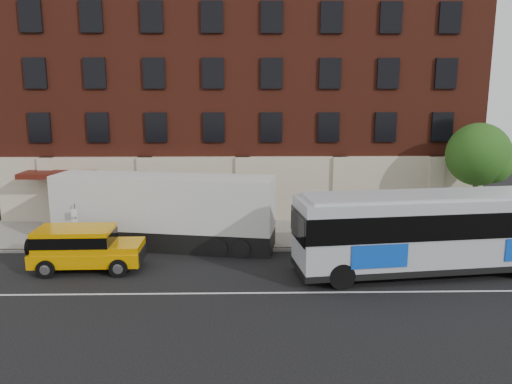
{
  "coord_description": "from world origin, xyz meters",
  "views": [
    {
      "loc": [
        0.2,
        -18.51,
        7.99
      ],
      "look_at": [
        0.69,
        5.5,
        3.2
      ],
      "focal_mm": 34.87,
      "sensor_mm": 36.0,
      "label": 1
    }
  ],
  "objects_px": {
    "city_bus": "(444,229)",
    "shipping_container": "(164,212)",
    "sign_pole": "(76,224)",
    "yellow_suv": "(82,246)",
    "street_tree": "(479,157)"
  },
  "relations": [
    {
      "from": "yellow_suv",
      "to": "shipping_container",
      "type": "relative_size",
      "value": 0.45
    },
    {
      "from": "city_bus",
      "to": "yellow_suv",
      "type": "distance_m",
      "value": 16.38
    },
    {
      "from": "city_bus",
      "to": "shipping_container",
      "type": "distance_m",
      "value": 13.76
    },
    {
      "from": "city_bus",
      "to": "shipping_container",
      "type": "xyz_separation_m",
      "value": [
        -13.15,
        4.04,
        -0.13
      ]
    },
    {
      "from": "sign_pole",
      "to": "shipping_container",
      "type": "bearing_deg",
      "value": 8.45
    },
    {
      "from": "sign_pole",
      "to": "city_bus",
      "type": "relative_size",
      "value": 0.18
    },
    {
      "from": "sign_pole",
      "to": "city_bus",
      "type": "distance_m",
      "value": 17.88
    },
    {
      "from": "yellow_suv",
      "to": "shipping_container",
      "type": "height_order",
      "value": "shipping_container"
    },
    {
      "from": "street_tree",
      "to": "city_bus",
      "type": "relative_size",
      "value": 0.46
    },
    {
      "from": "yellow_suv",
      "to": "shipping_container",
      "type": "xyz_separation_m",
      "value": [
        3.19,
        3.39,
        0.75
      ]
    },
    {
      "from": "sign_pole",
      "to": "street_tree",
      "type": "distance_m",
      "value": 22.49
    },
    {
      "from": "sign_pole",
      "to": "street_tree",
      "type": "bearing_deg",
      "value": 8.61
    },
    {
      "from": "city_bus",
      "to": "yellow_suv",
      "type": "relative_size",
      "value": 2.61
    },
    {
      "from": "city_bus",
      "to": "shipping_container",
      "type": "relative_size",
      "value": 1.16
    },
    {
      "from": "street_tree",
      "to": "shipping_container",
      "type": "bearing_deg",
      "value": -171.35
    }
  ]
}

